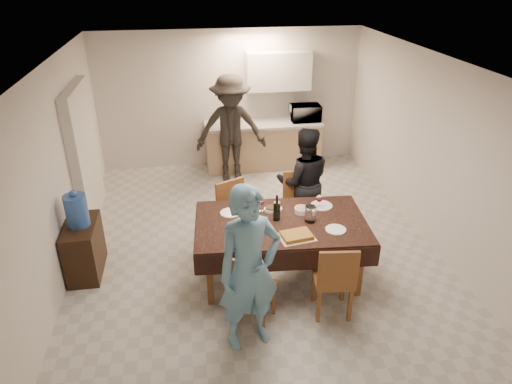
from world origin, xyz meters
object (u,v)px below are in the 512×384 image
(console, at_px, (84,249))
(microwave, at_px, (305,113))
(wine_bottle, at_px, (277,208))
(water_jug, at_px, (77,211))
(person_kitchen, at_px, (231,129))
(person_near, at_px, (249,270))
(dining_table, at_px, (281,224))
(water_pitcher, at_px, (310,214))
(person_far, at_px, (303,182))
(savoury_tart, at_px, (297,236))

(console, bearing_deg, microwave, 39.22)
(wine_bottle, height_order, microwave, microwave)
(water_jug, xyz_separation_m, wine_bottle, (2.44, -0.44, 0.07))
(water_jug, bearing_deg, console, 0.00)
(console, distance_m, water_jug, 0.56)
(person_kitchen, bearing_deg, person_near, -93.77)
(dining_table, relative_size, water_pitcher, 10.56)
(console, xyz_separation_m, person_kitchen, (2.21, 2.57, 0.62))
(water_jug, bearing_deg, person_near, -38.45)
(water_jug, distance_m, person_near, 2.48)
(person_near, xyz_separation_m, person_far, (1.10, 2.10, -0.10))
(dining_table, xyz_separation_m, water_pitcher, (0.35, -0.05, 0.14))
(person_kitchen, bearing_deg, wine_bottle, -85.64)
(savoury_tart, distance_m, person_far, 1.50)
(person_kitchen, bearing_deg, console, -130.70)
(dining_table, height_order, wine_bottle, wine_bottle)
(savoury_tart, distance_m, person_near, 0.94)
(console, relative_size, wine_bottle, 2.25)
(person_near, bearing_deg, water_pitcher, 32.57)
(water_jug, relative_size, person_near, 0.22)
(wine_bottle, bearing_deg, water_pitcher, -14.04)
(dining_table, xyz_separation_m, wine_bottle, (-0.05, 0.05, 0.21))
(wine_bottle, distance_m, savoury_tart, 0.48)
(savoury_tart, height_order, microwave, microwave)
(water_jug, bearing_deg, dining_table, -11.13)
(wine_bottle, distance_m, microwave, 3.68)
(microwave, bearing_deg, wine_bottle, 69.98)
(wine_bottle, height_order, savoury_tart, wine_bottle)
(microwave, bearing_deg, person_kitchen, 16.81)
(wine_bottle, bearing_deg, person_far, 59.04)
(water_pitcher, bearing_deg, water_jug, 169.24)
(console, distance_m, person_kitchen, 3.45)
(dining_table, bearing_deg, wine_bottle, 139.23)
(water_jug, height_order, microwave, microwave)
(console, bearing_deg, person_far, 10.44)
(water_pitcher, height_order, savoury_tart, water_pitcher)
(water_pitcher, distance_m, person_far, 1.12)
(wine_bottle, distance_m, person_kitchen, 3.02)
(person_near, relative_size, person_kitchen, 0.94)
(wine_bottle, bearing_deg, console, 169.78)
(console, relative_size, water_pitcher, 3.75)
(wine_bottle, xyz_separation_m, person_far, (0.60, 1.00, -0.17))
(savoury_tart, bearing_deg, microwave, 74.07)
(water_jug, height_order, person_kitchen, person_kitchen)
(microwave, distance_m, person_near, 4.89)
(microwave, height_order, person_far, person_far)
(person_kitchen, bearing_deg, savoury_tart, -83.71)
(console, height_order, water_jug, water_jug)
(water_pitcher, xyz_separation_m, person_near, (-0.90, -1.00, 0.00))
(person_near, bearing_deg, water_jug, 126.11)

